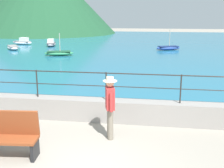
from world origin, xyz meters
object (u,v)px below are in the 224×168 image
at_px(boat_5, 13,47).
at_px(boat_6, 59,53).
at_px(bench_main, 3,134).
at_px(boat_3, 51,43).
at_px(person_walking, 110,105).
at_px(boat_4, 23,42).
at_px(boat_7, 168,48).

xyz_separation_m(boat_5, boat_6, (5.59, -3.15, 0.01)).
distance_m(bench_main, boat_3, 23.54).
bearing_deg(boat_6, person_walking, -66.04).
bearing_deg(boat_4, boat_6, -48.17).
height_order(boat_3, boat_6, boat_6).
height_order(person_walking, boat_4, person_walking).
relative_size(boat_3, boat_4, 1.02).
xyz_separation_m(person_walking, boat_3, (-9.55, 21.06, -0.65)).
height_order(person_walking, boat_5, person_walking).
height_order(bench_main, boat_6, boat_6).
distance_m(bench_main, person_walking, 2.79).
distance_m(boat_4, boat_6, 10.01).
relative_size(person_walking, boat_6, 0.71).
bearing_deg(boat_6, boat_7, 29.69).
distance_m(boat_4, boat_5, 4.45).
bearing_deg(boat_7, boat_3, 173.46).
distance_m(bench_main, boat_5, 21.49).
bearing_deg(boat_7, boat_4, 171.12).
bearing_deg(boat_4, boat_7, -8.88).
xyz_separation_m(boat_4, boat_6, (6.68, -7.46, -0.07)).
relative_size(person_walking, boat_4, 0.73).
relative_size(bench_main, boat_6, 0.71).
bearing_deg(person_walking, bench_main, -150.26).
height_order(boat_5, boat_6, boat_6).
height_order(boat_3, boat_4, same).
bearing_deg(bench_main, boat_3, 107.70).
bearing_deg(boat_7, person_walking, -96.73).
height_order(person_walking, boat_6, boat_6).
distance_m(person_walking, boat_6, 16.05).
bearing_deg(bench_main, person_walking, 29.74).
height_order(boat_5, boat_7, boat_7).
relative_size(bench_main, boat_3, 0.71).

